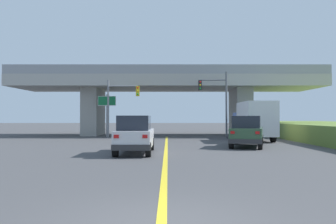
{
  "coord_description": "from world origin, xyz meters",
  "views": [
    {
      "loc": [
        0.12,
        -6.08,
        1.93
      ],
      "look_at": [
        0.05,
        14.51,
        2.25
      ],
      "focal_mm": 36.63,
      "sensor_mm": 36.0,
      "label": 1
    }
  ],
  "objects": [
    {
      "name": "lane_divider_stripe",
      "position": [
        0.0,
        13.97,
        0.0
      ],
      "size": [
        0.2,
        27.95,
        0.01
      ],
      "primitive_type": "cube",
      "color": "yellow",
      "rests_on": "ground"
    },
    {
      "name": "highway_sign",
      "position": [
        -5.96,
        27.87,
        3.12
      ],
      "size": [
        1.8,
        0.17,
        4.21
      ],
      "color": "slate",
      "rests_on": "ground"
    },
    {
      "name": "suv_crossing",
      "position": [
        5.27,
        16.24,
        1.01
      ],
      "size": [
        3.16,
        5.03,
        2.02
      ],
      "rotation": [
        0.0,
        0.0,
        -0.28
      ],
      "color": "#2D4C33",
      "rests_on": "ground"
    },
    {
      "name": "box_truck",
      "position": [
        7.26,
        22.25,
        1.65
      ],
      "size": [
        2.33,
        6.47,
        3.18
      ],
      "color": "navy",
      "rests_on": "ground"
    },
    {
      "name": "traffic_signal_nearside",
      "position": [
        4.73,
        25.67,
        3.85
      ],
      "size": [
        2.7,
        0.36,
        6.18
      ],
      "color": "#56595E",
      "rests_on": "ground"
    },
    {
      "name": "overpass_bridge",
      "position": [
        0.0,
        31.05,
        4.98
      ],
      "size": [
        31.98,
        8.2,
        7.07
      ],
      "color": "#A8A59E",
      "rests_on": "ground"
    },
    {
      "name": "suv_lead",
      "position": [
        -1.64,
        12.2,
        1.01
      ],
      "size": [
        1.86,
        4.58,
        2.02
      ],
      "color": "silver",
      "rests_on": "ground"
    },
    {
      "name": "traffic_signal_farside",
      "position": [
        -4.54,
        26.33,
        3.52
      ],
      "size": [
        3.05,
        0.36,
        5.49
      ],
      "color": "slate",
      "rests_on": "ground"
    },
    {
      "name": "ground",
      "position": [
        0.0,
        31.05,
        0.0
      ],
      "size": [
        160.0,
        160.0,
        0.0
      ],
      "primitive_type": "plane",
      "color": "#424244"
    }
  ]
}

